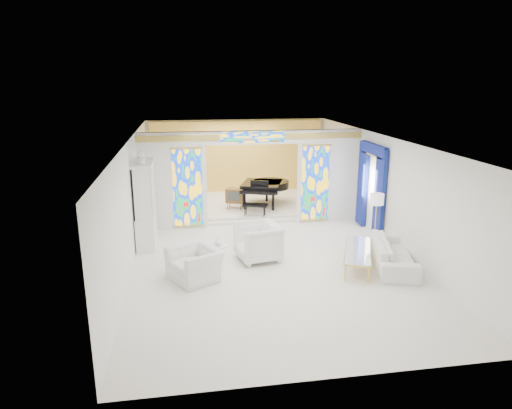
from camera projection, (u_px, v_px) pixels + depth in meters
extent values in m
plane|color=white|center=(263.00, 245.00, 12.85)|extent=(12.00, 12.00, 0.00)
cube|color=white|center=(264.00, 139.00, 12.05)|extent=(7.00, 12.00, 0.02)
cube|color=white|center=(237.00, 158.00, 18.16)|extent=(7.00, 0.02, 3.00)
cube|color=white|center=(334.00, 292.00, 6.74)|extent=(7.00, 0.02, 3.00)
cube|color=white|center=(132.00, 199.00, 11.91)|extent=(0.02, 12.00, 3.00)
cube|color=white|center=(384.00, 189.00, 12.99)|extent=(0.02, 12.00, 3.00)
cube|color=white|center=(172.00, 181.00, 13.97)|extent=(2.00, 0.18, 3.00)
cube|color=white|center=(329.00, 176.00, 14.73)|extent=(2.00, 0.18, 3.00)
cube|color=white|center=(252.00, 137.00, 14.00)|extent=(3.00, 0.18, 0.40)
cube|color=white|center=(205.00, 187.00, 14.08)|extent=(0.12, 0.06, 2.60)
cube|color=white|center=(299.00, 184.00, 14.54)|extent=(0.12, 0.06, 2.60)
cube|color=white|center=(253.00, 143.00, 13.95)|extent=(3.24, 0.06, 0.12)
cube|color=gold|center=(253.00, 137.00, 13.90)|extent=(7.00, 0.05, 0.18)
cube|color=gold|center=(188.00, 188.00, 13.99)|extent=(0.90, 0.04, 2.40)
cube|color=gold|center=(315.00, 183.00, 14.61)|extent=(0.90, 0.04, 2.40)
cube|color=gold|center=(253.00, 137.00, 13.89)|extent=(2.00, 0.04, 0.34)
cube|color=white|center=(244.00, 204.00, 16.72)|extent=(6.80, 3.80, 0.18)
cube|color=gold|center=(237.00, 158.00, 18.04)|extent=(6.70, 0.10, 2.90)
cylinder|color=gold|center=(249.00, 137.00, 16.00)|extent=(0.48, 0.48, 0.30)
cube|color=navy|center=(380.00, 194.00, 13.06)|extent=(0.12, 0.55, 2.60)
cube|color=navy|center=(362.00, 184.00, 14.29)|extent=(0.12, 0.55, 2.60)
cube|color=navy|center=(373.00, 149.00, 13.36)|extent=(0.14, 1.70, 0.30)
cube|color=gold|center=(373.00, 155.00, 13.40)|extent=(0.12, 1.50, 0.06)
cube|color=white|center=(147.00, 229.00, 12.80)|extent=(0.50, 1.40, 0.90)
cube|color=white|center=(144.00, 190.00, 12.50)|extent=(0.44, 1.30, 1.40)
cube|color=white|center=(153.00, 189.00, 12.53)|extent=(0.01, 1.20, 1.30)
cube|color=white|center=(142.00, 163.00, 12.30)|extent=(0.56, 1.46, 0.08)
cylinder|color=white|center=(141.00, 161.00, 11.93)|extent=(0.22, 0.22, 0.16)
sphere|color=white|center=(141.00, 155.00, 11.89)|extent=(0.20, 0.20, 0.20)
imported|color=white|center=(195.00, 264.00, 10.61)|extent=(1.43, 1.49, 0.75)
imported|color=white|center=(258.00, 242.00, 11.72)|extent=(1.23, 1.20, 0.96)
imported|color=white|center=(394.00, 254.00, 11.34)|extent=(1.50, 2.46, 0.67)
cylinder|color=white|center=(219.00, 246.00, 11.27)|extent=(0.53, 0.53, 0.03)
cylinder|color=white|center=(219.00, 256.00, 11.34)|extent=(0.09, 0.09, 0.53)
cylinder|color=white|center=(219.00, 266.00, 11.41)|extent=(0.35, 0.35, 0.03)
imported|color=white|center=(219.00, 241.00, 11.23)|extent=(0.24, 0.24, 0.21)
cube|color=white|center=(358.00, 250.00, 11.31)|extent=(1.30, 2.07, 0.04)
cube|color=gold|center=(358.00, 251.00, 11.32)|extent=(1.34, 2.11, 0.03)
cube|color=gold|center=(345.00, 273.00, 10.54)|extent=(0.06, 0.06, 0.41)
cube|color=gold|center=(368.00, 275.00, 10.43)|extent=(0.06, 0.06, 0.41)
cube|color=gold|center=(348.00, 245.00, 12.32)|extent=(0.06, 0.06, 0.41)
cube|color=gold|center=(368.00, 246.00, 12.21)|extent=(0.06, 0.06, 0.41)
cylinder|color=gold|center=(374.00, 246.00, 12.80)|extent=(0.26, 0.26, 0.03)
cylinder|color=gold|center=(375.00, 223.00, 12.62)|extent=(0.03, 0.03, 1.38)
cylinder|color=white|center=(377.00, 199.00, 12.44)|extent=(0.37, 0.37, 0.30)
cube|color=black|center=(262.00, 186.00, 16.14)|extent=(1.70, 1.76, 0.25)
cylinder|color=black|center=(271.00, 184.00, 16.39)|extent=(1.66, 1.66, 0.25)
cube|color=black|center=(258.00, 192.00, 15.37)|extent=(1.24, 0.66, 0.09)
cube|color=beige|center=(257.00, 192.00, 15.30)|extent=(1.09, 0.46, 0.03)
cube|color=black|center=(259.00, 184.00, 15.61)|extent=(0.61, 0.24, 0.23)
cube|color=black|center=(255.00, 205.00, 14.94)|extent=(0.87, 0.57, 0.07)
cylinder|color=black|center=(245.00, 201.00, 15.73)|extent=(0.12, 0.12, 0.56)
cylinder|color=black|center=(273.00, 202.00, 15.56)|extent=(0.12, 0.12, 0.56)
cylinder|color=black|center=(267.00, 194.00, 16.74)|extent=(0.12, 0.12, 0.56)
cube|color=brown|center=(235.00, 196.00, 15.75)|extent=(0.71, 0.60, 0.49)
cube|color=#333735|center=(234.00, 196.00, 15.55)|extent=(0.37, 0.16, 0.31)
cone|color=brown|center=(228.00, 206.00, 15.75)|extent=(0.05, 0.05, 0.21)
cone|color=brown|center=(241.00, 207.00, 15.66)|extent=(0.05, 0.05, 0.21)
cone|color=brown|center=(230.00, 204.00, 16.03)|extent=(0.05, 0.05, 0.21)
cone|color=brown|center=(243.00, 205.00, 15.93)|extent=(0.05, 0.05, 0.21)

